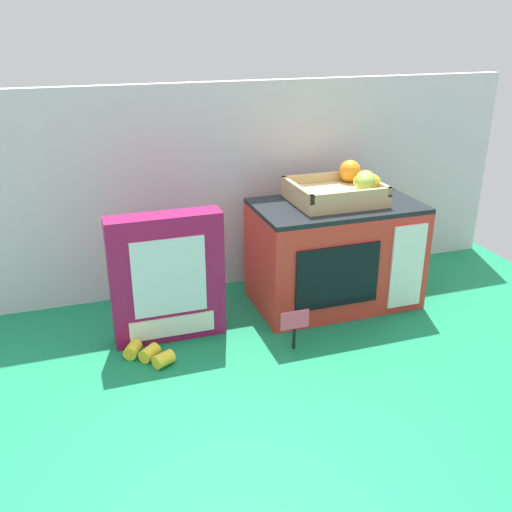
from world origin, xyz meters
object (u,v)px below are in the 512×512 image
at_px(toy_microwave, 335,254).
at_px(cookie_set_box, 167,278).
at_px(food_groups_crate, 342,190).
at_px(loose_toy_banana, 149,354).
at_px(price_sign, 295,324).

distance_m(toy_microwave, cookie_set_box, 0.47).
bearing_deg(food_groups_crate, cookie_set_box, -171.62).
xyz_separation_m(cookie_set_box, loose_toy_banana, (-0.07, -0.09, -0.14)).
height_order(toy_microwave, price_sign, toy_microwave).
bearing_deg(loose_toy_banana, cookie_set_box, 53.09).
bearing_deg(cookie_set_box, loose_toy_banana, -126.91).
relative_size(price_sign, loose_toy_banana, 0.87).
xyz_separation_m(toy_microwave, loose_toy_banana, (-0.53, -0.14, -0.12)).
relative_size(food_groups_crate, cookie_set_box, 0.75).
relative_size(toy_microwave, price_sign, 4.30).
bearing_deg(loose_toy_banana, price_sign, -10.26).
bearing_deg(price_sign, toy_microwave, 45.66).
bearing_deg(food_groups_crate, toy_microwave, -134.52).
xyz_separation_m(toy_microwave, cookie_set_box, (-0.46, -0.05, 0.02)).
height_order(toy_microwave, loose_toy_banana, toy_microwave).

